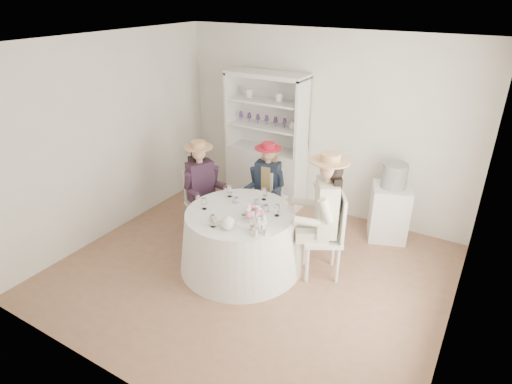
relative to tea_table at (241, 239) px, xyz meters
The scene contains 23 objects.
ground 0.42m from the tea_table, 11.78° to the right, with size 4.50×4.50×0.00m, color brown.
ceiling 2.33m from the tea_table, 11.78° to the right, with size 4.50×4.50×0.00m, color white.
wall_back 2.20m from the tea_table, 84.56° to the left, with size 4.50×4.50×0.00m, color silver.
wall_front 2.27m from the tea_table, 84.77° to the right, with size 4.50×4.50×0.00m, color silver.
wall_left 2.28m from the tea_table, behind, with size 4.50×4.50×0.00m, color silver.
wall_right 2.62m from the tea_table, ahead, with size 4.50×4.50×0.00m, color silver.
tea_table is the anchor object (origin of this frame).
hutch 1.87m from the tea_table, 109.51° to the left, with size 1.26×0.53×2.08m.
side_table 2.14m from the tea_table, 49.58° to the left, with size 0.50×0.50×0.77m, color silver.
hatbox 2.21m from the tea_table, 49.58° to the left, with size 0.33×0.33×0.33m, color black.
guest_left 1.06m from the tea_table, 155.26° to the left, with size 0.58×0.52×1.36m.
guest_mid 1.05m from the tea_table, 100.15° to the left, with size 0.49×0.51×1.30m.
guest_right 1.11m from the tea_table, 21.01° to the left, with size 0.67×0.62×1.58m.
spare_chair 1.07m from the tea_table, 101.73° to the left, with size 0.43×0.43×0.92m.
teacup_a 0.49m from the tea_table, 134.35° to the left, with size 0.08×0.08×0.06m, color white.
teacup_b 0.50m from the tea_table, 75.58° to the left, with size 0.07×0.07×0.06m, color white.
teacup_c 0.52m from the tea_table, 36.03° to the left, with size 0.09×0.09×0.07m, color white.
flower_bowl 0.46m from the tea_table, ahead, with size 0.20×0.20×0.05m, color white.
flower_arrangement 0.53m from the tea_table, 11.60° to the right, with size 0.20×0.20×0.07m.
table_teapot 0.61m from the tea_table, 76.50° to the right, with size 0.23×0.16×0.17m.
sandwich_plate 0.52m from the tea_table, 109.27° to the right, with size 0.24×0.24×0.05m.
cupcake_stand 0.70m from the tea_table, 33.60° to the right, with size 0.23×0.23×0.21m.
stemware_set 0.46m from the tea_table, 36.87° to the left, with size 0.92×0.96×0.15m.
Camera 1 is at (2.29, -3.73, 3.21)m, focal length 30.00 mm.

